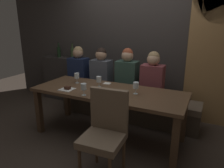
# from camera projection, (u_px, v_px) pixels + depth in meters

# --- Properties ---
(ground) EXTENTS (9.00, 9.00, 0.00)m
(ground) POSITION_uv_depth(u_px,v_px,m) (108.00, 136.00, 3.20)
(ground) COLOR #382D26
(back_wall_tiled) EXTENTS (6.00, 0.12, 3.00)m
(back_wall_tiled) POSITION_uv_depth(u_px,v_px,m) (138.00, 32.00, 3.83)
(back_wall_tiled) COLOR #383330
(back_wall_tiled) RESTS_ON ground
(arched_door) EXTENTS (0.90, 0.05, 2.55)m
(arched_door) POSITION_uv_depth(u_px,v_px,m) (219.00, 43.00, 3.24)
(arched_door) COLOR olive
(arched_door) RESTS_ON ground
(back_counter) EXTENTS (1.10, 0.28, 0.95)m
(back_counter) POSITION_uv_depth(u_px,v_px,m) (67.00, 79.00, 4.61)
(back_counter) COLOR #2F2B29
(back_counter) RESTS_ON ground
(dining_table) EXTENTS (2.20, 0.84, 0.74)m
(dining_table) POSITION_uv_depth(u_px,v_px,m) (108.00, 96.00, 3.01)
(dining_table) COLOR #493422
(dining_table) RESTS_ON ground
(banquette_bench) EXTENTS (2.50, 0.44, 0.45)m
(banquette_bench) POSITION_uv_depth(u_px,v_px,m) (126.00, 106.00, 3.74)
(banquette_bench) COLOR #40352A
(banquette_bench) RESTS_ON ground
(chair_near_side) EXTENTS (0.46, 0.46, 0.98)m
(chair_near_side) POSITION_uv_depth(u_px,v_px,m) (105.00, 128.00, 2.28)
(chair_near_side) COLOR brown
(chair_near_side) RESTS_ON ground
(diner_redhead) EXTENTS (0.36, 0.24, 0.80)m
(diner_redhead) POSITION_uv_depth(u_px,v_px,m) (79.00, 68.00, 4.00)
(diner_redhead) COLOR #192342
(diner_redhead) RESTS_ON banquette_bench
(diner_bearded) EXTENTS (0.36, 0.24, 0.80)m
(diner_bearded) POSITION_uv_depth(u_px,v_px,m) (101.00, 71.00, 3.79)
(diner_bearded) COLOR #4C515B
(diner_bearded) RESTS_ON banquette_bench
(diner_far_end) EXTENTS (0.36, 0.24, 0.82)m
(diner_far_end) POSITION_uv_depth(u_px,v_px,m) (127.00, 73.00, 3.55)
(diner_far_end) COLOR #2D473D
(diner_far_end) RESTS_ON banquette_bench
(diner_near_end) EXTENTS (0.36, 0.24, 0.79)m
(diner_near_end) POSITION_uv_depth(u_px,v_px,m) (152.00, 77.00, 3.36)
(diner_near_end) COLOR brown
(diner_near_end) RESTS_ON banquette_bench
(wine_bottle_dark_red) EXTENTS (0.08, 0.08, 0.33)m
(wine_bottle_dark_red) POSITION_uv_depth(u_px,v_px,m) (59.00, 52.00, 4.50)
(wine_bottle_dark_red) COLOR black
(wine_bottle_dark_red) RESTS_ON back_counter
(wine_bottle_pale_label) EXTENTS (0.08, 0.08, 0.33)m
(wine_bottle_pale_label) POSITION_uv_depth(u_px,v_px,m) (72.00, 52.00, 4.38)
(wine_bottle_pale_label) COLOR #384728
(wine_bottle_pale_label) RESTS_ON back_counter
(wine_glass_far_right) EXTENTS (0.08, 0.08, 0.16)m
(wine_glass_far_right) POSITION_uv_depth(u_px,v_px,m) (99.00, 80.00, 3.10)
(wine_glass_far_right) COLOR silver
(wine_glass_far_right) RESTS_ON dining_table
(wine_glass_near_right) EXTENTS (0.08, 0.08, 0.16)m
(wine_glass_near_right) POSITION_uv_depth(u_px,v_px,m) (84.00, 87.00, 2.75)
(wine_glass_near_right) COLOR silver
(wine_glass_near_right) RESTS_ON dining_table
(wine_glass_end_left) EXTENTS (0.08, 0.08, 0.16)m
(wine_glass_end_left) POSITION_uv_depth(u_px,v_px,m) (136.00, 86.00, 2.80)
(wine_glass_end_left) COLOR silver
(wine_glass_end_left) RESTS_ON dining_table
(wine_glass_near_left) EXTENTS (0.08, 0.08, 0.16)m
(wine_glass_near_left) POSITION_uv_depth(u_px,v_px,m) (77.00, 76.00, 3.32)
(wine_glass_near_left) COLOR silver
(wine_glass_near_left) RESTS_ON dining_table
(dessert_plate) EXTENTS (0.19, 0.19, 0.05)m
(dessert_plate) POSITION_uv_depth(u_px,v_px,m) (67.00, 89.00, 3.01)
(dessert_plate) COLOR white
(dessert_plate) RESTS_ON dining_table
(folded_napkin) EXTENTS (0.12, 0.11, 0.01)m
(folded_napkin) POSITION_uv_depth(u_px,v_px,m) (107.00, 83.00, 3.31)
(folded_napkin) COLOR silver
(folded_napkin) RESTS_ON dining_table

